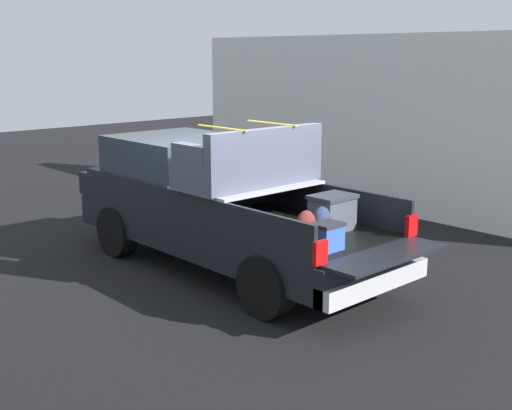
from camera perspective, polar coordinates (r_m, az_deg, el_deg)
name	(u,v)px	position (r m, az deg, el deg)	size (l,w,h in m)	color
ground_plane	(229,269)	(10.14, -2.30, -5.50)	(40.00, 40.00, 0.00)	black
pickup_truck	(214,202)	(10.15, -3.68, 0.25)	(6.05, 2.08, 2.23)	black
building_facade	(362,121)	(14.31, 9.10, 7.12)	(9.61, 0.36, 3.59)	white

